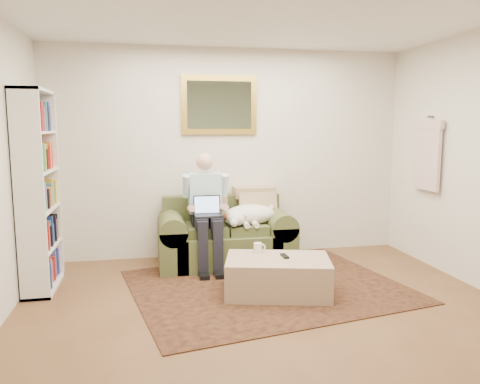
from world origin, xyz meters
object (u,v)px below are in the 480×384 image
object	(u,v)px
laptop	(208,210)
coffee_mug	(258,248)
sleeping_dog	(250,215)
ottoman	(278,276)
sofa	(225,241)
bookshelf	(38,191)
seated_man	(207,212)

from	to	relation	value
laptop	coffee_mug	size ratio (longest dim) A/B	3.07
sleeping_dog	ottoman	xyz separation A→B (m)	(0.05, -1.05, -0.42)
sofa	bookshelf	xyz separation A→B (m)	(-1.97, -0.46, 0.73)
laptop	ottoman	bearing A→B (deg)	-58.24
sofa	sleeping_dog	distance (m)	0.44
ottoman	coffee_mug	bearing A→B (deg)	120.36
laptop	bookshelf	world-z (taller)	bookshelf
laptop	bookshelf	bearing A→B (deg)	-171.54
sofa	ottoman	bearing A→B (deg)	-73.57
seated_man	laptop	xyz separation A→B (m)	(0.00, -0.06, 0.03)
bookshelf	sleeping_dog	bearing A→B (deg)	9.67
laptop	bookshelf	size ratio (longest dim) A/B	0.15
sleeping_dog	bookshelf	xyz separation A→B (m)	(-2.26, -0.38, 0.40)
sofa	sleeping_dog	xyz separation A→B (m)	(0.28, -0.08, 0.33)
sleeping_dog	bookshelf	distance (m)	2.32
sofa	seated_man	size ratio (longest dim) A/B	1.19
laptop	sleeping_dog	world-z (taller)	laptop
ottoman	bookshelf	world-z (taller)	bookshelf
sleeping_dog	ottoman	world-z (taller)	sleeping_dog
seated_man	bookshelf	world-z (taller)	bookshelf
coffee_mug	bookshelf	world-z (taller)	bookshelf
sofa	bookshelf	size ratio (longest dim) A/B	0.79
sofa	bookshelf	distance (m)	2.15
sofa	bookshelf	world-z (taller)	bookshelf
seated_man	sleeping_dog	distance (m)	0.53
seated_man	coffee_mug	distance (m)	0.89
sofa	coffee_mug	distance (m)	0.91
seated_man	laptop	world-z (taller)	seated_man
sofa	coffee_mug	size ratio (longest dim) A/B	15.82
coffee_mug	bookshelf	xyz separation A→B (m)	(-2.16, 0.42, 0.59)
seated_man	ottoman	world-z (taller)	seated_man
bookshelf	ottoman	bearing A→B (deg)	-16.01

